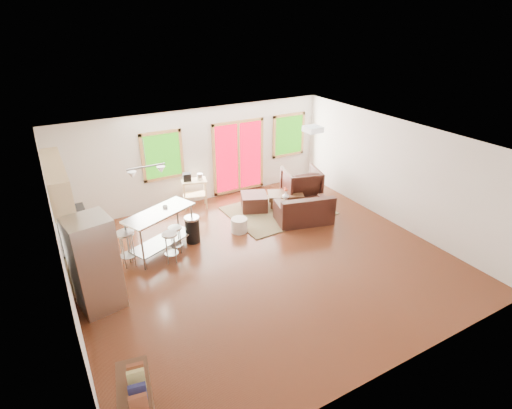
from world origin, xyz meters
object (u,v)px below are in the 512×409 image
loveseat (304,212)px  coffee_table (285,195)px  rug (278,211)px  armchair (301,182)px  kitchen_cart (193,184)px  ottoman (254,202)px  refrigerator (95,264)px  island (161,225)px

loveseat → coffee_table: 1.02m
rug → coffee_table: size_ratio=2.34×
armchair → kitchen_cart: 3.02m
armchair → ottoman: bearing=13.6°
coffee_table → ottoman: ottoman is taller
loveseat → coffee_table: loveseat is taller
armchair → kitchen_cart: bearing=-3.4°
refrigerator → rug: bearing=8.6°
armchair → loveseat: bearing=73.4°
coffee_table → ottoman: bearing=165.6°
rug → loveseat: loveseat is taller
ottoman → island: size_ratio=0.40×
coffee_table → armchair: 0.69m
loveseat → ottoman: loveseat is taller
ottoman → refrigerator: 4.83m
armchair → coffee_table: bearing=30.9°
ottoman → kitchen_cart: size_ratio=0.66×
ottoman → kitchen_cart: 1.70m
coffee_table → refrigerator: (-5.18, -1.84, 0.56)m
armchair → rug: bearing=35.7°
kitchen_cart → island: bearing=-129.3°
refrigerator → island: 1.96m
loveseat → armchair: armchair is taller
coffee_table → kitchen_cart: bearing=152.8°
loveseat → kitchen_cart: bearing=149.3°
ottoman → rug: bearing=-39.0°
refrigerator → island: refrigerator is taller
coffee_table → armchair: size_ratio=1.11×
coffee_table → kitchen_cart: kitchen_cart is taller
island → kitchen_cart: size_ratio=1.67×
rug → armchair: armchair is taller
rug → coffee_table: bearing=28.6°
ottoman → refrigerator: (-4.32, -2.06, 0.67)m
coffee_table → armchair: (0.64, 0.18, 0.17)m
armchair → refrigerator: (-5.82, -2.03, 0.39)m
island → ottoman: bearing=16.8°
rug → refrigerator: bearing=-161.1°
loveseat → island: (-3.56, 0.39, 0.39)m
loveseat → refrigerator: bearing=-156.0°
loveseat → island: size_ratio=0.91×
rug → ottoman: ottoman is taller
rug → armchair: 1.17m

